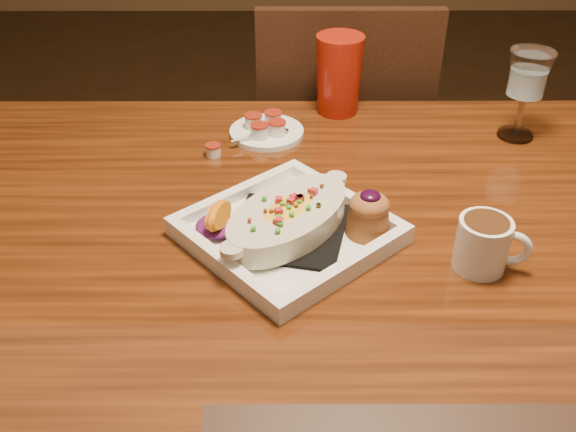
{
  "coord_description": "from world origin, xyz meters",
  "views": [
    {
      "loc": [
        -0.14,
        -0.82,
        1.34
      ],
      "look_at": [
        -0.13,
        -0.01,
        0.77
      ],
      "focal_mm": 40.0,
      "sensor_mm": 36.0,
      "label": 1
    }
  ],
  "objects_px": {
    "goblet": "(528,79)",
    "saucer": "(266,130)",
    "red_tumbler": "(339,75)",
    "table": "(368,270)",
    "plate": "(294,222)",
    "coffee_mug": "(485,242)",
    "chair_far": "(338,158)"
  },
  "relations": [
    {
      "from": "goblet",
      "to": "red_tumbler",
      "type": "height_order",
      "value": "goblet"
    },
    {
      "from": "coffee_mug",
      "to": "red_tumbler",
      "type": "distance_m",
      "value": 0.54
    },
    {
      "from": "chair_far",
      "to": "plate",
      "type": "relative_size",
      "value": 2.47
    },
    {
      "from": "plate",
      "to": "red_tumbler",
      "type": "distance_m",
      "value": 0.45
    },
    {
      "from": "chair_far",
      "to": "goblet",
      "type": "height_order",
      "value": "chair_far"
    },
    {
      "from": "plate",
      "to": "goblet",
      "type": "height_order",
      "value": "goblet"
    },
    {
      "from": "plate",
      "to": "saucer",
      "type": "bearing_deg",
      "value": 57.29
    },
    {
      "from": "plate",
      "to": "red_tumbler",
      "type": "bearing_deg",
      "value": 36.38
    },
    {
      "from": "table",
      "to": "red_tumbler",
      "type": "relative_size",
      "value": 9.36
    },
    {
      "from": "saucer",
      "to": "red_tumbler",
      "type": "distance_m",
      "value": 0.19
    },
    {
      "from": "goblet",
      "to": "saucer",
      "type": "xyz_separation_m",
      "value": [
        -0.48,
        0.01,
        -0.11
      ]
    },
    {
      "from": "table",
      "to": "chair_far",
      "type": "distance_m",
      "value": 0.65
    },
    {
      "from": "plate",
      "to": "coffee_mug",
      "type": "relative_size",
      "value": 3.6
    },
    {
      "from": "table",
      "to": "red_tumbler",
      "type": "distance_m",
      "value": 0.44
    },
    {
      "from": "plate",
      "to": "saucer",
      "type": "height_order",
      "value": "plate"
    },
    {
      "from": "goblet",
      "to": "red_tumbler",
      "type": "relative_size",
      "value": 1.07
    },
    {
      "from": "plate",
      "to": "saucer",
      "type": "relative_size",
      "value": 2.61
    },
    {
      "from": "table",
      "to": "saucer",
      "type": "relative_size",
      "value": 10.39
    },
    {
      "from": "saucer",
      "to": "coffee_mug",
      "type": "bearing_deg",
      "value": -51.72
    },
    {
      "from": "table",
      "to": "goblet",
      "type": "height_order",
      "value": "goblet"
    },
    {
      "from": "red_tumbler",
      "to": "plate",
      "type": "bearing_deg",
      "value": -102.11
    },
    {
      "from": "chair_far",
      "to": "goblet",
      "type": "distance_m",
      "value": 0.59
    },
    {
      "from": "chair_far",
      "to": "saucer",
      "type": "bearing_deg",
      "value": 62.51
    },
    {
      "from": "table",
      "to": "red_tumbler",
      "type": "height_order",
      "value": "red_tumbler"
    },
    {
      "from": "chair_far",
      "to": "coffee_mug",
      "type": "relative_size",
      "value": 8.87
    },
    {
      "from": "chair_far",
      "to": "plate",
      "type": "distance_m",
      "value": 0.73
    },
    {
      "from": "coffee_mug",
      "to": "saucer",
      "type": "relative_size",
      "value": 0.73
    },
    {
      "from": "goblet",
      "to": "chair_far",
      "type": "bearing_deg",
      "value": 132.14
    },
    {
      "from": "chair_far",
      "to": "red_tumbler",
      "type": "height_order",
      "value": "chair_far"
    },
    {
      "from": "plate",
      "to": "coffee_mug",
      "type": "bearing_deg",
      "value": -55.93
    },
    {
      "from": "table",
      "to": "plate",
      "type": "bearing_deg",
      "value": -162.03
    },
    {
      "from": "chair_far",
      "to": "coffee_mug",
      "type": "xyz_separation_m",
      "value": [
        0.14,
        -0.74,
        0.29
      ]
    }
  ]
}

